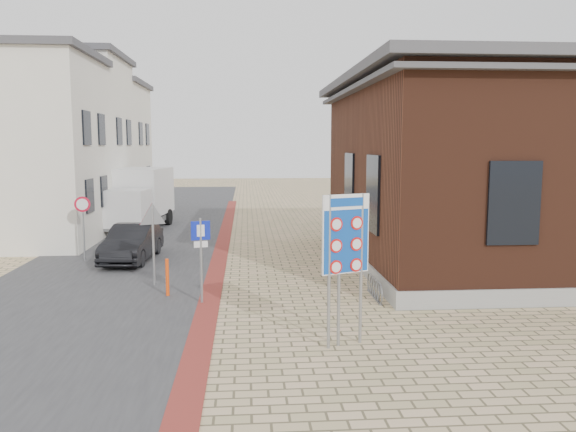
{
  "coord_description": "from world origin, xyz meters",
  "views": [
    {
      "loc": [
        -0.95,
        -13.06,
        4.31
      ],
      "look_at": [
        0.29,
        3.48,
        2.2
      ],
      "focal_mm": 35.0,
      "sensor_mm": 36.0,
      "label": 1
    }
  ],
  "objects": [
    {
      "name": "essen_sign",
      "position": [
        1.0,
        -1.5,
        1.48
      ],
      "size": [
        0.58,
        0.26,
        2.26
      ],
      "rotation": [
        0.0,
        0.0,
        0.37
      ],
      "color": "gray",
      "rests_on": "ground"
    },
    {
      "name": "border_sign",
      "position": [
        1.14,
        -1.5,
        2.38
      ],
      "size": [
        1.06,
        0.45,
        3.29
      ],
      "rotation": [
        0.0,
        0.0,
        0.37
      ],
      "color": "gray",
      "rests_on": "ground"
    },
    {
      "name": "curb_strip",
      "position": [
        -2.0,
        10.0,
        0.01
      ],
      "size": [
        0.6,
        40.0,
        0.02
      ],
      "primitive_type": "cube",
      "color": "maroon",
      "rests_on": "ground"
    },
    {
      "name": "parking_sign",
      "position": [
        -2.19,
        2.0,
        1.58
      ],
      "size": [
        0.51,
        0.17,
        2.34
      ],
      "rotation": [
        0.0,
        0.0,
        0.27
      ],
      "color": "gray",
      "rests_on": "ground"
    },
    {
      "name": "box_truck",
      "position": [
        -6.48,
        15.93,
        1.6
      ],
      "size": [
        3.06,
        6.16,
        3.1
      ],
      "rotation": [
        0.0,
        0.0,
        -0.12
      ],
      "color": "slate",
      "rests_on": "ground"
    },
    {
      "name": "townhouse_far",
      "position": [
        -10.99,
        24.0,
        4.17
      ],
      "size": [
        7.4,
        6.4,
        8.3
      ],
      "color": "silver",
      "rests_on": "ground"
    },
    {
      "name": "ground",
      "position": [
        0.0,
        0.0,
        0.0
      ],
      "size": [
        120.0,
        120.0,
        0.0
      ],
      "primitive_type": "plane",
      "color": "tan",
      "rests_on": "ground"
    },
    {
      "name": "townhouse_mid",
      "position": [
        -10.99,
        18.0,
        4.57
      ],
      "size": [
        7.4,
        6.4,
        9.1
      ],
      "color": "silver",
      "rests_on": "ground"
    },
    {
      "name": "speed_sign",
      "position": [
        -6.98,
        8.0,
        1.62
      ],
      "size": [
        0.56,
        0.14,
        2.42
      ],
      "rotation": [
        0.0,
        0.0,
        0.19
      ],
      "color": "gray",
      "rests_on": "ground"
    },
    {
      "name": "brick_building",
      "position": [
        8.99,
        7.0,
        3.49
      ],
      "size": [
        13.0,
        13.0,
        6.8
      ],
      "color": "gray",
      "rests_on": "ground"
    },
    {
      "name": "bike_rack",
      "position": [
        2.65,
        2.2,
        0.26
      ],
      "size": [
        0.08,
        1.8,
        0.6
      ],
      "color": "slate",
      "rests_on": "ground"
    },
    {
      "name": "road_strip",
      "position": [
        -5.5,
        15.0,
        0.01
      ],
      "size": [
        7.0,
        60.0,
        0.02
      ],
      "primitive_type": "cube",
      "color": "#38383A",
      "rests_on": "ground"
    },
    {
      "name": "sedan",
      "position": [
        -5.21,
        7.92,
        0.68
      ],
      "size": [
        1.74,
        4.22,
        1.36
      ],
      "primitive_type": "imported",
      "rotation": [
        0.0,
        0.0,
        -0.08
      ],
      "color": "black",
      "rests_on": "ground"
    },
    {
      "name": "bollard",
      "position": [
        -3.22,
        2.8,
        0.55
      ],
      "size": [
        0.11,
        0.11,
        1.09
      ],
      "primitive_type": "cylinder",
      "rotation": [
        0.0,
        0.0,
        0.11
      ],
      "color": "#FF490D",
      "rests_on": "ground"
    },
    {
      "name": "townhouse_near",
      "position": [
        -10.99,
        12.0,
        4.17
      ],
      "size": [
        7.4,
        6.4,
        8.3
      ],
      "color": "silver",
      "rests_on": "ground"
    },
    {
      "name": "yield_sign",
      "position": [
        -3.8,
        4.1,
        1.93
      ],
      "size": [
        0.87,
        0.32,
        2.52
      ],
      "rotation": [
        0.0,
        0.0,
        0.29
      ],
      "color": "gray",
      "rests_on": "ground"
    }
  ]
}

